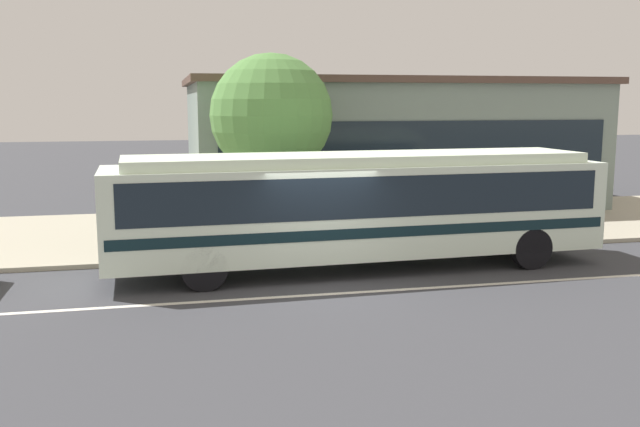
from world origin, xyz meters
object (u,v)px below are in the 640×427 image
pedestrian_standing_by_tree (425,208)px  pedestrian_walking_along_curb (531,203)px  pedestrian_waiting_near_sign (246,207)px  street_tree_near_stop (271,116)px  transit_bus (359,202)px

pedestrian_standing_by_tree → pedestrian_walking_along_curb: bearing=5.8°
pedestrian_waiting_near_sign → pedestrian_standing_by_tree: 4.95m
pedestrian_walking_along_curb → street_tree_near_stop: bearing=164.8°
pedestrian_standing_by_tree → street_tree_near_stop: 5.20m
pedestrian_waiting_near_sign → street_tree_near_stop: (0.96, 1.47, 2.44)m
transit_bus → street_tree_near_stop: bearing=107.7°
transit_bus → pedestrian_standing_by_tree: 3.30m
street_tree_near_stop → pedestrian_walking_along_curb: bearing=-15.2°
transit_bus → pedestrian_waiting_near_sign: transit_bus is taller
transit_bus → street_tree_near_stop: (-1.42, 4.43, 1.98)m
pedestrian_waiting_near_sign → pedestrian_standing_by_tree: size_ratio=1.06×
street_tree_near_stop → transit_bus: bearing=-72.3°
transit_bus → pedestrian_standing_by_tree: bearing=40.0°
pedestrian_walking_along_curb → pedestrian_standing_by_tree: (-3.42, -0.35, 0.02)m
transit_bus → pedestrian_standing_by_tree: size_ratio=7.14×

